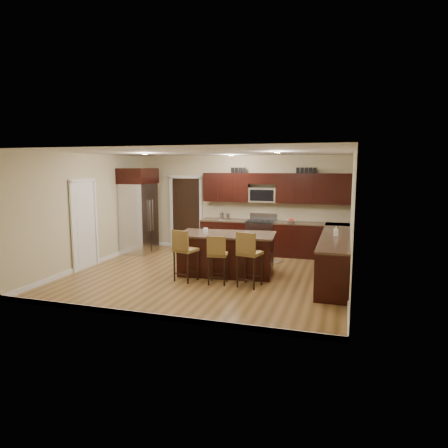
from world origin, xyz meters
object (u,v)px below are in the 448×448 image
(range, at_px, (261,237))
(stool_left, at_px, (184,249))
(island, at_px, (227,255))
(refrigerator, at_px, (139,210))
(stool_right, at_px, (248,253))
(stool_mid, at_px, (217,254))

(range, distance_m, stool_left, 3.25)
(island, relative_size, stool_left, 2.03)
(stool_left, height_order, refrigerator, refrigerator)
(island, height_order, stool_right, stool_right)
(range, bearing_deg, stool_mid, -94.77)
(island, relative_size, stool_right, 1.98)
(range, height_order, stool_right, stool_right)
(stool_left, xyz_separation_m, stool_right, (1.38, -0.00, 0.02))
(stool_left, relative_size, stool_mid, 1.08)
(island, distance_m, stool_left, 1.11)
(island, relative_size, stool_mid, 2.19)
(stool_right, bearing_deg, stool_left, -167.92)
(range, xyz_separation_m, island, (-0.31, -2.25, -0.04))
(island, height_order, refrigerator, refrigerator)
(stool_left, bearing_deg, stool_right, 15.11)
(range, height_order, refrigerator, refrigerator)
(stool_left, bearing_deg, range, 87.50)
(refrigerator, bearing_deg, stool_right, -31.76)
(stool_mid, bearing_deg, refrigerator, 135.40)
(refrigerator, bearing_deg, stool_mid, -36.86)
(stool_right, relative_size, refrigerator, 0.48)
(island, bearing_deg, refrigerator, 148.62)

